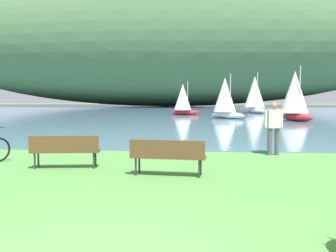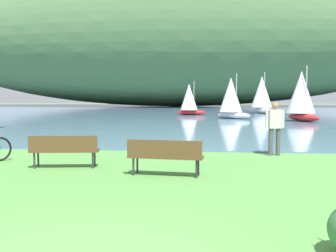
{
  "view_description": "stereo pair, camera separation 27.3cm",
  "coord_description": "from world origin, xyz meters",
  "px_view_note": "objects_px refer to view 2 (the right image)",
  "views": [
    {
      "loc": [
        1.13,
        -3.74,
        1.9
      ],
      "look_at": [
        0.24,
        7.84,
        1.0
      ],
      "focal_mm": 40.94,
      "sensor_mm": 36.0,
      "label": 1
    },
    {
      "loc": [
        1.4,
        -3.72,
        1.9
      ],
      "look_at": [
        0.24,
        7.84,
        1.0
      ],
      "focal_mm": 40.94,
      "sensor_mm": 36.0,
      "label": 2
    }
  ],
  "objects_px": {
    "park_bench_near_camera": "(165,154)",
    "person_at_shoreline": "(275,125)",
    "sailboat_mid_bay": "(262,94)",
    "sailboat_toward_hillside": "(189,99)",
    "park_bench_further_along": "(64,148)",
    "sailboat_nearest_to_shore": "(231,97)",
    "sailboat_far_off": "(301,95)"
  },
  "relations": [
    {
      "from": "sailboat_mid_bay",
      "to": "park_bench_further_along",
      "type": "bearing_deg",
      "value": -106.34
    },
    {
      "from": "park_bench_further_along",
      "to": "sailboat_nearest_to_shore",
      "type": "bearing_deg",
      "value": 75.77
    },
    {
      "from": "park_bench_near_camera",
      "to": "sailboat_mid_bay",
      "type": "distance_m",
      "value": 35.25
    },
    {
      "from": "person_at_shoreline",
      "to": "sailboat_toward_hillside",
      "type": "height_order",
      "value": "sailboat_toward_hillside"
    },
    {
      "from": "person_at_shoreline",
      "to": "sailboat_far_off",
      "type": "bearing_deg",
      "value": 74.01
    },
    {
      "from": "park_bench_near_camera",
      "to": "park_bench_further_along",
      "type": "relative_size",
      "value": 1.0
    },
    {
      "from": "sailboat_mid_bay",
      "to": "sailboat_toward_hillside",
      "type": "bearing_deg",
      "value": -147.63
    },
    {
      "from": "person_at_shoreline",
      "to": "sailboat_toward_hillside",
      "type": "relative_size",
      "value": 0.5
    },
    {
      "from": "park_bench_further_along",
      "to": "sailboat_toward_hillside",
      "type": "relative_size",
      "value": 0.54
    },
    {
      "from": "sailboat_mid_bay",
      "to": "sailboat_far_off",
      "type": "bearing_deg",
      "value": -85.85
    },
    {
      "from": "sailboat_nearest_to_shore",
      "to": "sailboat_far_off",
      "type": "relative_size",
      "value": 0.91
    },
    {
      "from": "sailboat_mid_bay",
      "to": "sailboat_toward_hillside",
      "type": "xyz_separation_m",
      "value": [
        -7.84,
        -4.97,
        -0.51
      ]
    },
    {
      "from": "park_bench_further_along",
      "to": "park_bench_near_camera",
      "type": "bearing_deg",
      "value": -15.38
    },
    {
      "from": "park_bench_near_camera",
      "to": "park_bench_further_along",
      "type": "distance_m",
      "value": 2.88
    },
    {
      "from": "person_at_shoreline",
      "to": "sailboat_toward_hillside",
      "type": "distance_m",
      "value": 26.28
    },
    {
      "from": "park_bench_further_along",
      "to": "sailboat_mid_bay",
      "type": "distance_m",
      "value": 35.18
    },
    {
      "from": "park_bench_further_along",
      "to": "sailboat_far_off",
      "type": "relative_size",
      "value": 0.45
    },
    {
      "from": "person_at_shoreline",
      "to": "sailboat_mid_bay",
      "type": "relative_size",
      "value": 0.38
    },
    {
      "from": "park_bench_further_along",
      "to": "sailboat_toward_hillside",
      "type": "distance_m",
      "value": 28.85
    },
    {
      "from": "park_bench_further_along",
      "to": "person_at_shoreline",
      "type": "relative_size",
      "value": 1.08
    },
    {
      "from": "person_at_shoreline",
      "to": "sailboat_nearest_to_shore",
      "type": "relative_size",
      "value": 0.45
    },
    {
      "from": "park_bench_near_camera",
      "to": "sailboat_nearest_to_shore",
      "type": "relative_size",
      "value": 0.49
    },
    {
      "from": "sailboat_toward_hillside",
      "to": "person_at_shoreline",
      "type": "bearing_deg",
      "value": -81.48
    },
    {
      "from": "park_bench_near_camera",
      "to": "person_at_shoreline",
      "type": "distance_m",
      "value": 4.76
    },
    {
      "from": "park_bench_further_along",
      "to": "sailboat_nearest_to_shore",
      "type": "height_order",
      "value": "sailboat_nearest_to_shore"
    },
    {
      "from": "park_bench_further_along",
      "to": "sailboat_nearest_to_shore",
      "type": "relative_size",
      "value": 0.49
    },
    {
      "from": "sailboat_nearest_to_shore",
      "to": "sailboat_toward_hillside",
      "type": "distance_m",
      "value": 6.89
    },
    {
      "from": "person_at_shoreline",
      "to": "sailboat_nearest_to_shore",
      "type": "distance_m",
      "value": 20.24
    },
    {
      "from": "park_bench_further_along",
      "to": "sailboat_far_off",
      "type": "distance_m",
      "value": 22.83
    },
    {
      "from": "park_bench_near_camera",
      "to": "person_at_shoreline",
      "type": "height_order",
      "value": "person_at_shoreline"
    },
    {
      "from": "sailboat_nearest_to_shore",
      "to": "sailboat_mid_bay",
      "type": "bearing_deg",
      "value": 69.29
    },
    {
      "from": "sailboat_nearest_to_shore",
      "to": "sailboat_mid_bay",
      "type": "distance_m",
      "value": 11.47
    }
  ]
}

